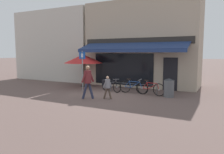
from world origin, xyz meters
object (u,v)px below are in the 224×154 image
at_px(bicycle_black, 111,86).
at_px(pedestrian_child, 107,85).
at_px(bicycle_blue, 133,87).
at_px(pedestrian_adult, 88,79).
at_px(litter_bin, 169,88).
at_px(parking_sign, 82,67).
at_px(bicycle_red, 151,88).
at_px(cafe_parasol, 83,59).

distance_m(bicycle_black, pedestrian_child, 2.17).
bearing_deg(bicycle_blue, bicycle_black, -176.65).
bearing_deg(pedestrian_adult, bicycle_black, 83.08).
xyz_separation_m(bicycle_black, litter_bin, (3.56, -0.03, 0.14)).
xyz_separation_m(bicycle_blue, parking_sign, (-3.07, -0.79, 1.15)).
relative_size(pedestrian_adult, pedestrian_child, 1.44).
xyz_separation_m(bicycle_red, parking_sign, (-4.16, -0.73, 1.15)).
relative_size(litter_bin, cafe_parasol, 0.38).
xyz_separation_m(bicycle_blue, pedestrian_adult, (-1.55, -2.48, 0.67)).
relative_size(bicycle_red, pedestrian_adult, 0.98).
xyz_separation_m(bicycle_red, pedestrian_child, (-1.74, -1.97, 0.36)).
height_order(pedestrian_adult, litter_bin, pedestrian_adult).
height_order(bicycle_black, litter_bin, litter_bin).
height_order(litter_bin, parking_sign, parking_sign).
bearing_deg(bicycle_red, litter_bin, 6.28).
height_order(litter_bin, cafe_parasol, cafe_parasol).
distance_m(pedestrian_adult, parking_sign, 2.32).
xyz_separation_m(bicycle_red, cafe_parasol, (-5.20, 0.88, 1.59)).
distance_m(bicycle_blue, cafe_parasol, 4.48).
distance_m(bicycle_black, parking_sign, 2.14).
xyz_separation_m(pedestrian_child, cafe_parasol, (-3.46, 2.86, 1.23)).
height_order(bicycle_blue, cafe_parasol, cafe_parasol).
bearing_deg(bicycle_blue, litter_bin, -0.81).
bearing_deg(bicycle_black, bicycle_red, 19.08).
relative_size(bicycle_blue, litter_bin, 1.76).
xyz_separation_m(litter_bin, cafe_parasol, (-6.23, 0.91, 1.46)).
distance_m(bicycle_black, litter_bin, 3.56).
distance_m(pedestrian_adult, cafe_parasol, 4.28).
bearing_deg(bicycle_blue, pedestrian_child, -106.35).
xyz_separation_m(bicycle_blue, litter_bin, (2.12, -0.08, 0.12)).
xyz_separation_m(bicycle_black, cafe_parasol, (-2.67, 0.88, 1.61)).
relative_size(bicycle_red, pedestrian_child, 1.42).
relative_size(bicycle_blue, bicycle_red, 1.05).
bearing_deg(bicycle_black, pedestrian_adult, -73.38).
bearing_deg(bicycle_blue, parking_sign, -164.27).
height_order(bicycle_red, parking_sign, parking_sign).
relative_size(bicycle_red, litter_bin, 1.68).
bearing_deg(bicycle_black, litter_bin, 18.77).
bearing_deg(cafe_parasol, bicycle_black, -18.16).
bearing_deg(parking_sign, pedestrian_adult, -48.15).
distance_m(bicycle_blue, parking_sign, 3.37).
xyz_separation_m(bicycle_blue, cafe_parasol, (-4.11, 0.83, 1.59)).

